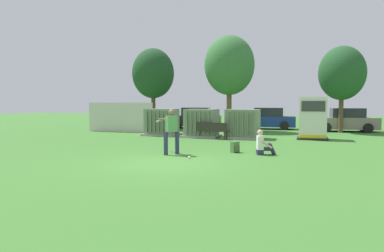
% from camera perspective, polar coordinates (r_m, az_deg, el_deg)
% --- Properties ---
extents(ground_plane, '(96.00, 96.00, 0.00)m').
position_cam_1_polar(ground_plane, '(11.40, -4.40, -6.16)').
color(ground_plane, '#3D752D').
extents(fence_panel, '(4.80, 0.12, 2.00)m').
position_cam_1_polar(fence_panel, '(24.03, -11.79, 1.41)').
color(fence_panel, beige).
rests_on(fence_panel, ground).
extents(transformer_west, '(2.10, 1.70, 1.62)m').
position_cam_1_polar(transformer_west, '(21.23, -5.01, 0.60)').
color(transformer_west, '#9E9B93').
rests_on(transformer_west, ground).
extents(transformer_mid_west, '(2.10, 1.70, 1.62)m').
position_cam_1_polar(transformer_mid_west, '(20.06, 1.59, 0.42)').
color(transformer_mid_west, '#9E9B93').
rests_on(transformer_mid_west, ground).
extents(transformer_mid_east, '(2.10, 1.70, 1.62)m').
position_cam_1_polar(transformer_mid_east, '(19.50, 8.38, 0.29)').
color(transformer_mid_east, '#9E9B93').
rests_on(transformer_mid_east, ground).
extents(generator_enclosure, '(1.60, 1.40, 2.30)m').
position_cam_1_polar(generator_enclosure, '(19.93, 19.29, 1.19)').
color(generator_enclosure, '#262626').
rests_on(generator_enclosure, ground).
extents(park_bench, '(1.84, 0.82, 0.92)m').
position_cam_1_polar(park_bench, '(18.97, 3.38, -0.54)').
color(park_bench, '#2D2823').
rests_on(park_bench, ground).
extents(batter, '(1.34, 1.30, 1.74)m').
position_cam_1_polar(batter, '(13.24, -3.51, -0.51)').
color(batter, '#282D4C').
rests_on(batter, ground).
extents(sports_ball, '(0.09, 0.09, 0.09)m').
position_cam_1_polar(sports_ball, '(12.32, -0.43, -5.19)').
color(sports_ball, white).
rests_on(sports_ball, ground).
extents(seated_spectator, '(0.78, 0.64, 0.96)m').
position_cam_1_polar(seated_spectator, '(13.48, 11.57, -3.07)').
color(seated_spectator, '#282D4C').
rests_on(seated_spectator, ground).
extents(backpack, '(0.37, 0.38, 0.44)m').
position_cam_1_polar(backpack, '(13.89, 7.13, -3.49)').
color(backpack, '#4C723F').
rests_on(backpack, ground).
extents(tree_left, '(3.25, 3.25, 6.20)m').
position_cam_1_polar(tree_left, '(27.26, -6.43, 8.58)').
color(tree_left, brown).
rests_on(tree_left, ground).
extents(tree_center_left, '(3.51, 3.51, 6.71)m').
position_cam_1_polar(tree_center_left, '(24.76, 6.19, 9.89)').
color(tree_center_left, brown).
rests_on(tree_center_left, ground).
extents(tree_center_right, '(3.00, 3.00, 5.74)m').
position_cam_1_polar(tree_center_right, '(25.16, 23.52, 7.98)').
color(tree_center_right, brown).
rests_on(tree_center_right, ground).
extents(parked_car_leftmost, '(4.35, 2.25, 1.62)m').
position_cam_1_polar(parked_car_leftmost, '(29.77, -9.56, 1.40)').
color(parked_car_leftmost, silver).
rests_on(parked_car_leftmost, ground).
extents(parked_car_left_of_center, '(4.41, 2.38, 1.62)m').
position_cam_1_polar(parked_car_left_of_center, '(27.29, 0.43, 1.24)').
color(parked_car_left_of_center, black).
rests_on(parked_car_left_of_center, ground).
extents(parked_car_right_of_center, '(4.30, 2.12, 1.62)m').
position_cam_1_polar(parked_car_right_of_center, '(27.00, 12.30, 1.13)').
color(parked_car_right_of_center, navy).
rests_on(parked_car_right_of_center, ground).
extents(parked_car_rightmost, '(4.31, 2.14, 1.62)m').
position_cam_1_polar(parked_car_rightmost, '(26.23, 23.98, 0.81)').
color(parked_car_rightmost, gray).
rests_on(parked_car_rightmost, ground).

